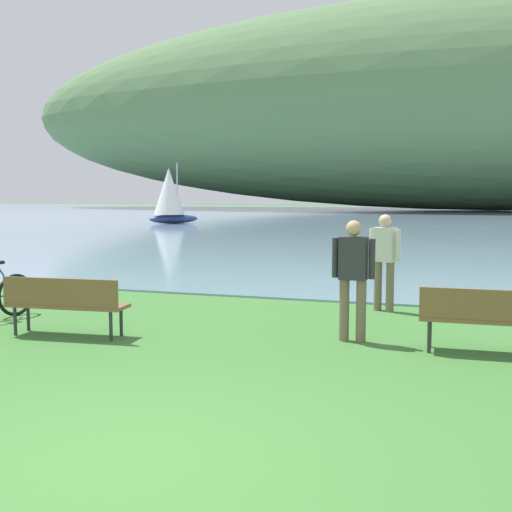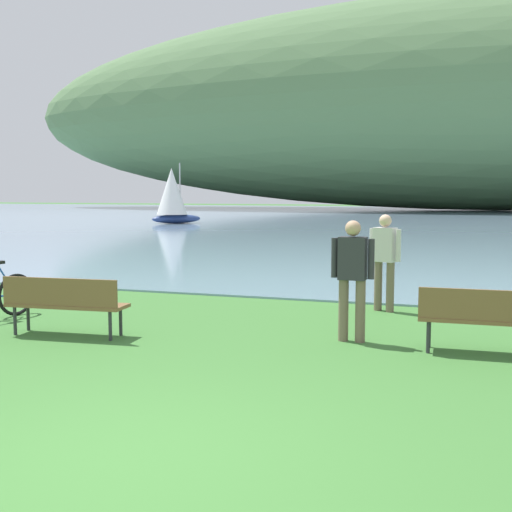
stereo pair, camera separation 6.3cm
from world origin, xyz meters
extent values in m
plane|color=#3D7533|center=(0.00, 0.00, 0.00)|extent=(200.00, 200.00, 0.00)
cube|color=#7A99B2|center=(0.00, 47.72, 0.02)|extent=(180.00, 80.00, 0.04)
ellipsoid|color=#567A4C|center=(4.55, 71.89, 11.83)|extent=(114.55, 28.00, 23.58)
cube|color=brown|center=(2.82, 4.47, 0.45)|extent=(1.81, 0.54, 0.05)
cube|color=brown|center=(2.83, 4.26, 0.68)|extent=(1.80, 0.10, 0.40)
cylinder|color=#2D2D33|center=(2.05, 4.61, 0.23)|extent=(0.05, 0.05, 0.45)
cylinder|color=#2D2D33|center=(2.06, 4.28, 0.23)|extent=(0.05, 0.05, 0.45)
cube|color=brown|center=(-3.04, 3.68, 0.45)|extent=(1.83, 0.63, 0.05)
cube|color=brown|center=(-3.02, 3.47, 0.68)|extent=(1.80, 0.19, 0.40)
cylinder|color=#2D2D33|center=(-3.82, 3.78, 0.23)|extent=(0.05, 0.05, 0.45)
cylinder|color=#2D2D33|center=(-2.29, 3.91, 0.23)|extent=(0.05, 0.05, 0.45)
cylinder|color=#2D2D33|center=(-3.79, 3.45, 0.23)|extent=(0.05, 0.05, 0.45)
cylinder|color=#2D2D33|center=(-2.26, 3.57, 0.23)|extent=(0.05, 0.05, 0.45)
torus|color=black|center=(-4.77, 4.70, 0.36)|extent=(0.24, 0.71, 0.72)
cylinder|color=#1E4CB2|center=(-4.82, 4.50, 0.37)|extent=(0.14, 0.42, 0.05)
cylinder|color=#1E4CB2|center=(-4.81, 4.54, 0.64)|extent=(0.12, 0.36, 0.56)
cylinder|color=#72604C|center=(1.00, 7.17, 0.44)|extent=(0.14, 0.14, 0.88)
cylinder|color=#72604C|center=(1.22, 7.08, 0.44)|extent=(0.14, 0.14, 0.88)
cube|color=silver|center=(1.11, 7.13, 1.18)|extent=(0.43, 0.35, 0.60)
sphere|color=beige|center=(1.11, 7.13, 1.60)|extent=(0.22, 0.22, 0.22)
cylinder|color=silver|center=(0.87, 7.23, 1.18)|extent=(0.09, 0.09, 0.56)
cylinder|color=silver|center=(1.35, 7.03, 1.18)|extent=(0.09, 0.09, 0.56)
cylinder|color=#72604C|center=(0.87, 4.62, 0.44)|extent=(0.14, 0.14, 0.88)
cylinder|color=#72604C|center=(1.11, 4.61, 0.44)|extent=(0.14, 0.14, 0.88)
cube|color=#2D2D33|center=(0.99, 4.62, 1.18)|extent=(0.39, 0.24, 0.60)
sphere|color=tan|center=(0.99, 4.62, 1.60)|extent=(0.22, 0.22, 0.22)
cylinder|color=#2D2D33|center=(0.73, 4.63, 1.18)|extent=(0.09, 0.09, 0.56)
cylinder|color=#2D2D33|center=(1.25, 4.61, 1.18)|extent=(0.09, 0.09, 0.56)
ellipsoid|color=navy|center=(-15.88, 34.17, 0.33)|extent=(2.97, 3.07, 0.58)
cylinder|color=#B2B2B2|center=(-15.70, 34.36, 2.29)|extent=(0.08, 0.08, 3.34)
cone|color=white|center=(-16.09, 33.95, 2.13)|extent=(2.80, 2.80, 3.00)
camera|label=1|loc=(2.54, -4.38, 2.11)|focal=45.66mm
camera|label=2|loc=(2.60, -4.36, 2.11)|focal=45.66mm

